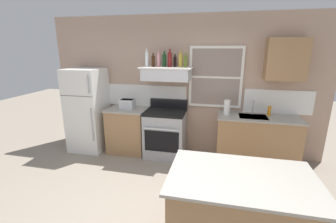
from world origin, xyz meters
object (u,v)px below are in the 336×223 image
object	(u,v)px
toaster	(127,104)
bottle_balsamic_dark	(175,61)
bottle_red_label_wine	(170,59)
kitchen_island	(238,216)
bottle_dark_green_wine	(164,60)
dish_soap_bottle	(269,111)
bottle_rose_pink	(159,60)
stove_range	(166,133)
bottle_clear_tall	(147,59)
bottle_brown_stout	(153,61)
bottle_olive_oil_square	(186,61)
refrigerator	(88,110)
bottle_champagne_gold_foil	(181,60)
paper_towel_roll	(227,107)

from	to	relation	value
toaster	bottle_balsamic_dark	world-z (taller)	bottle_balsamic_dark
bottle_red_label_wine	bottle_balsamic_dark	distance (m)	0.11
bottle_red_label_wine	kitchen_island	size ratio (longest dim) A/B	0.23
bottle_dark_green_wine	dish_soap_bottle	world-z (taller)	bottle_dark_green_wine
bottle_rose_pink	bottle_dark_green_wine	bearing A→B (deg)	15.09
toaster	stove_range	distance (m)	0.96
kitchen_island	bottle_clear_tall	bearing A→B (deg)	127.26
bottle_brown_stout	bottle_clear_tall	bearing A→B (deg)	-160.73
toaster	bottle_olive_oil_square	bearing A→B (deg)	0.92
refrigerator	bottle_red_label_wine	size ratio (longest dim) A/B	5.23
bottle_rose_pink	toaster	bearing A→B (deg)	-174.36
refrigerator	bottle_rose_pink	xyz separation A→B (m)	(1.50, 0.12, 1.03)
bottle_clear_tall	bottle_olive_oil_square	bearing A→B (deg)	0.78
refrigerator	toaster	world-z (taller)	refrigerator
bottle_champagne_gold_foil	bottle_olive_oil_square	distance (m)	0.12
bottle_brown_stout	bottle_balsamic_dark	size ratio (longest dim) A/B	1.06
bottle_rose_pink	bottle_olive_oil_square	size ratio (longest dim) A/B	1.16
refrigerator	bottle_brown_stout	bearing A→B (deg)	4.12
stove_range	kitchen_island	size ratio (longest dim) A/B	0.78
paper_towel_roll	bottle_dark_green_wine	bearing A→B (deg)	175.96
toaster	bottle_red_label_wine	distance (m)	1.22
bottle_champagne_gold_foil	kitchen_island	size ratio (longest dim) A/B	0.20
bottle_dark_green_wine	bottle_champagne_gold_foil	bearing A→B (deg)	-2.55
paper_towel_roll	bottle_clear_tall	bearing A→B (deg)	179.97
bottle_rose_pink	bottle_red_label_wine	distance (m)	0.21
bottle_champagne_gold_foil	refrigerator	bearing A→B (deg)	-176.11
toaster	stove_range	world-z (taller)	toaster
bottle_dark_green_wine	bottle_olive_oil_square	size ratio (longest dim) A/B	1.10
bottle_rose_pink	bottle_red_label_wine	xyz separation A→B (m)	(0.21, 0.02, 0.01)
bottle_dark_green_wine	bottle_olive_oil_square	bearing A→B (deg)	-10.05
dish_soap_bottle	bottle_olive_oil_square	bearing A→B (deg)	-176.62
bottle_red_label_wine	bottle_champagne_gold_foil	world-z (taller)	bottle_red_label_wine
toaster	dish_soap_bottle	world-z (taller)	toaster
bottle_clear_tall	bottle_dark_green_wine	xyz separation A→B (m)	(0.32, 0.08, -0.02)
bottle_clear_tall	bottle_olive_oil_square	xyz separation A→B (m)	(0.73, 0.01, -0.03)
bottle_clear_tall	refrigerator	bearing A→B (deg)	-177.29
bottle_dark_green_wine	toaster	bearing A→B (deg)	-172.99
kitchen_island	bottle_champagne_gold_foil	bearing A→B (deg)	114.24
bottle_red_label_wine	bottle_champagne_gold_foil	distance (m)	0.20
bottle_olive_oil_square	dish_soap_bottle	xyz separation A→B (m)	(1.51, 0.09, -0.85)
bottle_rose_pink	bottle_champagne_gold_foil	distance (m)	0.42
bottle_brown_stout	bottle_dark_green_wine	bearing A→B (deg)	11.94
bottle_dark_green_wine	paper_towel_roll	world-z (taller)	bottle_dark_green_wine
bottle_rose_pink	paper_towel_roll	bearing A→B (deg)	-2.45
bottle_dark_green_wine	dish_soap_bottle	bearing A→B (deg)	0.49
refrigerator	bottle_red_label_wine	world-z (taller)	bottle_red_label_wine
paper_towel_roll	bottle_brown_stout	bearing A→B (deg)	178.33
refrigerator	bottle_rose_pink	world-z (taller)	bottle_rose_pink
bottle_dark_green_wine	paper_towel_roll	distance (m)	1.44
toaster	kitchen_island	size ratio (longest dim) A/B	0.21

